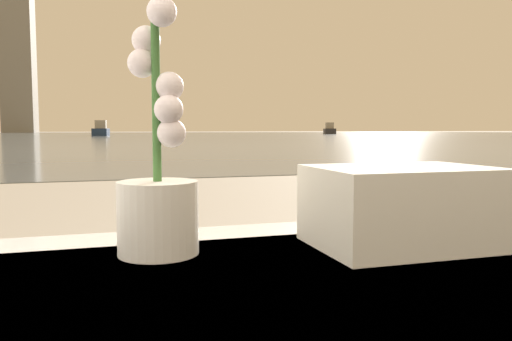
{
  "coord_description": "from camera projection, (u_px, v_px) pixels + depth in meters",
  "views": [
    {
      "loc": [
        -0.58,
        0.11,
        0.68
      ],
      "look_at": [
        0.07,
        2.23,
        0.5
      ],
      "focal_mm": 35.0,
      "sensor_mm": 36.0,
      "label": 1
    }
  ],
  "objects": [
    {
      "name": "harbor_boat_4",
      "position": [
        101.0,
        130.0,
        53.31
      ],
      "size": [
        1.88,
        4.49,
        1.64
      ],
      "color": "navy",
      "rests_on": "harbor_water"
    },
    {
      "name": "potted_orchid",
      "position": [
        158.0,
        184.0,
        0.7
      ],
      "size": [
        0.11,
        0.11,
        0.35
      ],
      "color": "silver",
      "rests_on": "bathtub"
    },
    {
      "name": "harbor_water",
      "position": [
        109.0,
        135.0,
        59.21
      ],
      "size": [
        180.0,
        110.0,
        0.01
      ],
      "color": "slate",
      "rests_on": "ground_plane"
    },
    {
      "name": "towel_stack",
      "position": [
        402.0,
        206.0,
        0.75
      ],
      "size": [
        0.26,
        0.19,
        0.12
      ],
      "color": "silver",
      "rests_on": "bathtub"
    },
    {
      "name": "harbor_boat_1",
      "position": [
        330.0,
        130.0,
        75.07
      ],
      "size": [
        3.08,
        4.83,
        1.71
      ],
      "color": "#2D2D33",
      "rests_on": "harbor_water"
    }
  ]
}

